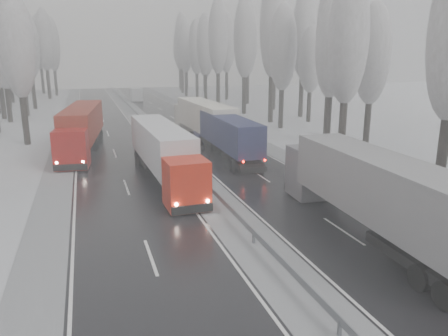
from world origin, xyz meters
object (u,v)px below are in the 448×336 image
truck_red_white (163,150)px  truck_red_red (81,127)px  truck_cream_box (202,118)px  box_truck_distant (136,94)px  truck_blue_box (225,133)px  truck_grey_tarp (370,189)px

truck_red_white → truck_red_red: bearing=113.0°
truck_cream_box → truck_red_white: 17.05m
truck_red_white → box_truck_distant: bearing=83.5°
truck_red_white → truck_red_red: truck_red_red is taller
box_truck_distant → truck_blue_box: bearing=-86.9°
truck_grey_tarp → truck_red_white: bearing=124.5°
box_truck_distant → truck_cream_box: bearing=-86.5°
truck_grey_tarp → truck_red_red: 30.03m
truck_blue_box → truck_red_white: truck_red_white is taller
truck_red_white → truck_blue_box: bearing=42.2°
truck_cream_box → box_truck_distant: bearing=90.3°
truck_blue_box → box_truck_distant: bearing=92.3°
truck_blue_box → truck_cream_box: 8.66m
box_truck_distant → truck_red_white: (-5.26, -64.05, 1.03)m
box_truck_distant → truck_red_red: truck_red_red is taller
truck_grey_tarp → box_truck_distant: bearing=95.1°
box_truck_distant → truck_red_red: (-11.14, -51.32, 1.18)m
truck_cream_box → truck_blue_box: bearing=-92.3°
truck_red_white → truck_red_red: size_ratio=0.94×
truck_blue_box → box_truck_distant: truck_blue_box is taller
truck_grey_tarp → truck_red_red: truck_grey_tarp is taller
truck_blue_box → truck_cream_box: bearing=90.1°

